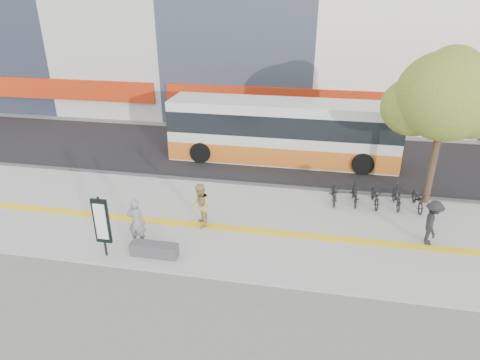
% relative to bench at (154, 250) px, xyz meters
% --- Properties ---
extents(ground, '(120.00, 120.00, 0.00)m').
position_rel_bench_xyz_m(ground, '(2.60, 1.20, -0.30)').
color(ground, '#62615D').
rests_on(ground, ground).
extents(sidewalk, '(40.00, 7.00, 0.08)m').
position_rel_bench_xyz_m(sidewalk, '(2.60, 2.70, -0.27)').
color(sidewalk, gray).
rests_on(sidewalk, ground).
extents(tactile_strip, '(40.00, 0.45, 0.01)m').
position_rel_bench_xyz_m(tactile_strip, '(2.60, 2.20, -0.22)').
color(tactile_strip, yellow).
rests_on(tactile_strip, sidewalk).
extents(street, '(40.00, 8.00, 0.06)m').
position_rel_bench_xyz_m(street, '(2.60, 10.20, -0.28)').
color(street, black).
rests_on(street, ground).
extents(curb, '(40.00, 0.25, 0.14)m').
position_rel_bench_xyz_m(curb, '(2.60, 6.20, -0.23)').
color(curb, '#38383A').
rests_on(curb, ground).
extents(bench, '(1.60, 0.45, 0.45)m').
position_rel_bench_xyz_m(bench, '(0.00, 0.00, 0.00)').
color(bench, '#38383A').
rests_on(bench, sidewalk).
extents(signboard, '(0.55, 0.10, 2.20)m').
position_rel_bench_xyz_m(signboard, '(-1.60, -0.31, 1.06)').
color(signboard, black).
rests_on(signboard, sidewalk).
extents(street_tree, '(4.40, 3.80, 6.31)m').
position_rel_bench_xyz_m(street_tree, '(9.78, 6.02, 4.21)').
color(street_tree, '#312016').
rests_on(street_tree, sidewalk).
extents(bus, '(11.66, 2.76, 3.10)m').
position_rel_bench_xyz_m(bus, '(3.30, 9.70, 1.21)').
color(bus, silver).
rests_on(bus, street).
extents(bicycle_row, '(3.98, 1.61, 0.92)m').
position_rel_bench_xyz_m(bicycle_row, '(7.65, 5.20, 0.21)').
color(bicycle_row, black).
rests_on(bicycle_row, sidewalk).
extents(seated_woman, '(0.66, 0.45, 1.77)m').
position_rel_bench_xyz_m(seated_woman, '(-0.80, 0.55, 0.66)').
color(seated_woman, black).
rests_on(seated_woman, sidewalk).
extents(pedestrian_tan, '(0.90, 1.01, 1.72)m').
position_rel_bench_xyz_m(pedestrian_tan, '(1.01, 2.17, 0.63)').
color(pedestrian_tan, '#A39351').
rests_on(pedestrian_tan, sidewalk).
extents(pedestrian_dark, '(0.74, 1.14, 1.66)m').
position_rel_bench_xyz_m(pedestrian_dark, '(9.23, 2.53, 0.60)').
color(pedestrian_dark, black).
rests_on(pedestrian_dark, sidewalk).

